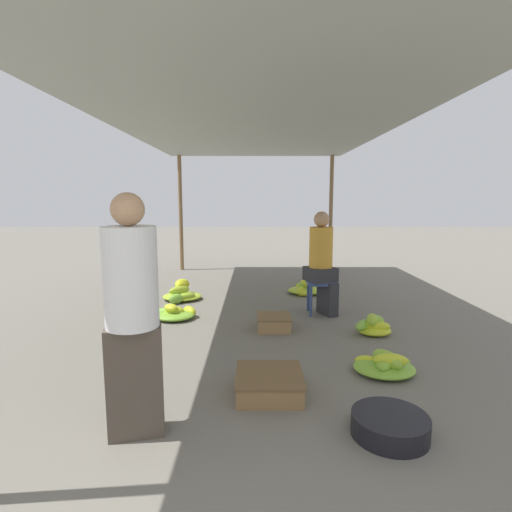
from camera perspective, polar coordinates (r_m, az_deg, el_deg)
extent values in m
cylinder|color=olive|center=(8.53, -10.64, 6.00)|extent=(0.08, 0.08, 2.39)
cylinder|color=olive|center=(8.53, 10.71, 5.99)|extent=(0.08, 0.08, 2.39)
cube|color=#9EA399|center=(5.16, 0.01, 18.31)|extent=(3.54, 6.99, 0.04)
cube|color=#4C4238|center=(2.76, -16.79, -16.67)|extent=(0.38, 0.26, 0.71)
cylinder|color=white|center=(2.55, -17.40, -2.90)|extent=(0.39, 0.39, 0.62)
sphere|color=tan|center=(2.51, -17.81, 6.38)|extent=(0.20, 0.20, 0.20)
cube|color=#384C84|center=(5.27, 9.22, -3.74)|extent=(0.34, 0.34, 0.04)
cylinder|color=#384C84|center=(5.17, 7.90, -6.44)|extent=(0.04, 0.04, 0.40)
cylinder|color=#384C84|center=(5.22, 10.88, -6.39)|extent=(0.04, 0.04, 0.40)
cylinder|color=#384C84|center=(5.43, 7.52, -5.72)|extent=(0.04, 0.04, 0.40)
cylinder|color=#384C84|center=(5.48, 10.35, -5.68)|extent=(0.04, 0.04, 0.40)
cube|color=#2D2D33|center=(5.29, 10.24, -5.93)|extent=(0.25, 0.34, 0.44)
cube|color=#2D2D33|center=(5.25, 9.25, -2.56)|extent=(0.45, 0.45, 0.18)
cylinder|color=gold|center=(5.20, 9.33, 1.23)|extent=(0.40, 0.40, 0.52)
sphere|color=tan|center=(5.17, 9.43, 5.20)|extent=(0.20, 0.20, 0.20)
cylinder|color=black|center=(2.89, 18.65, -21.95)|extent=(0.49, 0.49, 0.14)
ellipsoid|color=#CDD627|center=(5.12, -12.00, -7.22)|extent=(0.25, 0.25, 0.09)
ellipsoid|color=#79B536|center=(5.23, -12.88, -7.93)|extent=(0.27, 0.18, 0.13)
ellipsoid|color=#C5D329|center=(5.22, -9.40, -7.80)|extent=(0.25, 0.27, 0.14)
ellipsoid|color=#BDD02A|center=(5.16, -11.45, -7.80)|extent=(0.26, 0.19, 0.13)
ellipsoid|color=#7EB736|center=(5.16, -11.49, -8.29)|extent=(0.50, 0.43, 0.10)
ellipsoid|color=yellow|center=(6.04, -10.36, -4.13)|extent=(0.25, 0.30, 0.14)
ellipsoid|color=#A8C82E|center=(5.95, -10.84, -4.84)|extent=(0.32, 0.27, 0.13)
ellipsoid|color=#ABC92D|center=(6.06, -10.59, -4.64)|extent=(0.24, 0.23, 0.09)
ellipsoid|color=#9CC330|center=(5.94, -9.96, -5.63)|extent=(0.32, 0.26, 0.10)
ellipsoid|color=#A9C82E|center=(6.29, -10.74, -5.10)|extent=(0.19, 0.35, 0.14)
ellipsoid|color=#78B437|center=(5.87, -11.26, -6.02)|extent=(0.26, 0.24, 0.15)
ellipsoid|color=yellow|center=(6.06, -10.48, -3.90)|extent=(0.27, 0.29, 0.14)
ellipsoid|color=#A4C62F|center=(6.11, -10.43, -5.68)|extent=(0.58, 0.51, 0.10)
ellipsoid|color=#8CBC33|center=(3.73, 18.28, -13.87)|extent=(0.27, 0.36, 0.15)
ellipsoid|color=#83B935|center=(3.71, 17.85, -14.30)|extent=(0.24, 0.34, 0.11)
ellipsoid|color=#94BF32|center=(3.94, 19.21, -13.78)|extent=(0.30, 0.26, 0.11)
ellipsoid|color=#CAD528|center=(3.81, 15.91, -14.38)|extent=(0.27, 0.21, 0.11)
ellipsoid|color=#C2D229|center=(3.66, 18.75, -13.93)|extent=(0.30, 0.14, 0.11)
ellipsoid|color=#7FB735|center=(3.75, 17.91, -14.95)|extent=(0.53, 0.46, 0.10)
ellipsoid|color=#9BC230|center=(4.67, 16.32, -8.81)|extent=(0.18, 0.24, 0.15)
ellipsoid|color=#7EB735|center=(4.66, 15.15, -9.49)|extent=(0.30, 0.34, 0.11)
ellipsoid|color=#87BA34|center=(4.75, 16.95, -8.74)|extent=(0.17, 0.22, 0.10)
ellipsoid|color=yellow|center=(4.68, 16.61, -9.47)|extent=(0.37, 0.24, 0.11)
ellipsoid|color=#CCD628|center=(4.76, 16.48, -9.21)|extent=(0.22, 0.29, 0.10)
ellipsoid|color=#C5D329|center=(4.70, 16.60, -10.12)|extent=(0.37, 0.32, 0.10)
ellipsoid|color=#C3D229|center=(7.01, 8.51, -3.73)|extent=(0.26, 0.25, 0.12)
ellipsoid|color=#9FC430|center=(7.27, 8.87, -3.20)|extent=(0.34, 0.27, 0.10)
ellipsoid|color=#9DC330|center=(7.28, 8.15, -3.27)|extent=(0.30, 0.29, 0.13)
ellipsoid|color=#82B835|center=(7.25, 7.68, -3.12)|extent=(0.25, 0.33, 0.10)
ellipsoid|color=yellow|center=(7.12, 7.39, -2.97)|extent=(0.15, 0.27, 0.13)
ellipsoid|color=#C6D329|center=(7.15, 8.45, -3.59)|extent=(0.43, 0.37, 0.10)
ellipsoid|color=#C9D528|center=(6.26, 6.48, -5.19)|extent=(0.27, 0.32, 0.11)
ellipsoid|color=#C7D428|center=(6.41, 7.26, -3.91)|extent=(0.26, 0.25, 0.14)
ellipsoid|color=yellow|center=(6.47, 6.54, -4.65)|extent=(0.25, 0.25, 0.13)
ellipsoid|color=#C9D528|center=(6.50, 6.75, -4.26)|extent=(0.23, 0.19, 0.14)
ellipsoid|color=#87BA34|center=(6.45, 6.75, -4.26)|extent=(0.19, 0.23, 0.15)
ellipsoid|color=#C8D428|center=(6.43, 6.77, -4.72)|extent=(0.25, 0.36, 0.13)
ellipsoid|color=#A6C72E|center=(6.43, 7.18, -4.90)|extent=(0.56, 0.49, 0.10)
cube|color=olive|center=(3.24, 1.97, -17.93)|extent=(0.50, 0.50, 0.15)
cube|color=brown|center=(3.20, 1.97, -16.58)|extent=(0.51, 0.51, 0.02)
cube|color=#9E7A4C|center=(4.68, 2.65, -9.58)|extent=(0.37, 0.37, 0.14)
cube|color=brown|center=(4.66, 2.65, -8.63)|extent=(0.39, 0.39, 0.02)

